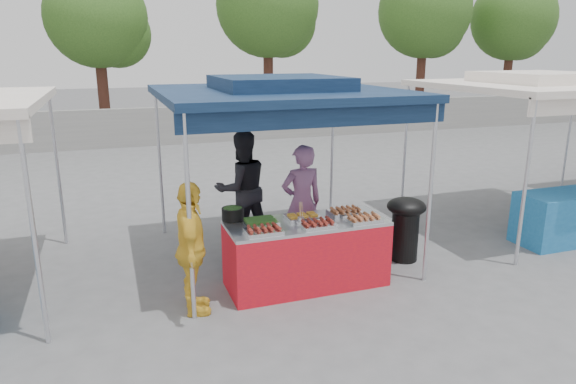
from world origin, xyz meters
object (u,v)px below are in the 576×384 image
object	(u,v)px
cooking_pot	(233,214)
wok_burner	(405,223)
customer_person	(191,249)
vendor_woman	(302,203)
vendor_table	(306,253)
helper_man	(242,189)

from	to	relation	value
cooking_pot	wok_burner	size ratio (longest dim) A/B	0.30
wok_burner	customer_person	size ratio (longest dim) A/B	0.60
cooking_pot	vendor_woman	bearing A→B (deg)	23.06
cooking_pot	wok_burner	xyz separation A→B (m)	(2.47, -0.06, -0.38)
vendor_table	vendor_woman	bearing A→B (deg)	73.20
vendor_table	wok_burner	xyz separation A→B (m)	(1.62, 0.30, 0.12)
cooking_pot	helper_man	size ratio (longest dim) A/B	0.16
vendor_table	helper_man	distance (m)	1.79
helper_man	vendor_table	bearing A→B (deg)	95.40
vendor_table	wok_burner	distance (m)	1.65
vendor_woman	customer_person	bearing A→B (deg)	29.44
vendor_table	helper_man	size ratio (longest dim) A/B	1.14
wok_burner	vendor_woman	xyz separation A→B (m)	(-1.37, 0.53, 0.28)
cooking_pot	helper_man	xyz separation A→B (m)	(0.46, 1.33, -0.05)
wok_burner	customer_person	distance (m)	3.15
helper_man	wok_burner	bearing A→B (deg)	137.70
vendor_table	wok_burner	world-z (taller)	wok_burner
cooking_pot	helper_man	world-z (taller)	helper_man
customer_person	vendor_table	bearing A→B (deg)	-73.34
vendor_woman	cooking_pot	bearing A→B (deg)	20.46
customer_person	vendor_woman	bearing A→B (deg)	-50.91
helper_man	customer_person	world-z (taller)	helper_man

